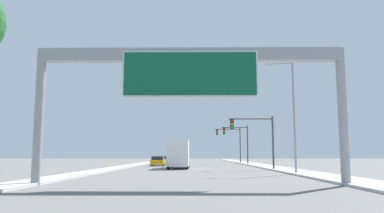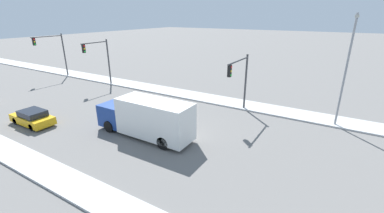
{
  "view_description": "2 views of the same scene",
  "coord_description": "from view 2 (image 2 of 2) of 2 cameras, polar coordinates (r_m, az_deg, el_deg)",
  "views": [
    {
      "loc": [
        0.34,
        -2.04,
        1.63
      ],
      "look_at": [
        0.0,
        26.72,
        5.33
      ],
      "focal_mm": 35.0,
      "sensor_mm": 36.0,
      "label": 1
    },
    {
      "loc": [
        -16.11,
        29.53,
        9.46
      ],
      "look_at": [
        -0.16,
        39.16,
        2.71
      ],
      "focal_mm": 24.0,
      "sensor_mm": 36.0,
      "label": 2
    }
  ],
  "objects": [
    {
      "name": "car_far_left",
      "position": [
        27.23,
        -31.91,
        -2.12
      ],
      "size": [
        1.88,
        4.31,
        1.37
      ],
      "color": "gold",
      "rests_on": "ground"
    },
    {
      "name": "traffic_light_mid_block",
      "position": [
        37.18,
        -19.69,
        10.61
      ],
      "size": [
        4.14,
        0.32,
        6.24
      ],
      "color": "#3D3D3F",
      "rests_on": "ground"
    },
    {
      "name": "traffic_light_near_intersection",
      "position": [
        25.14,
        10.72,
        6.8
      ],
      "size": [
        4.82,
        0.32,
        5.72
      ],
      "color": "#3D3D3F",
      "rests_on": "ground"
    },
    {
      "name": "sidewalk_right",
      "position": [
        40.9,
        -18.39,
        5.61
      ],
      "size": [
        3.0,
        120.0,
        0.15
      ],
      "color": "#B9B9B9",
      "rests_on": "ground"
    },
    {
      "name": "truck_box_primary",
      "position": [
        20.83,
        -10.0,
        -2.5
      ],
      "size": [
        2.4,
        8.58,
        3.2
      ],
      "color": "navy",
      "rests_on": "ground"
    },
    {
      "name": "traffic_light_far_intersection",
      "position": [
        45.18,
        -28.24,
        11.26
      ],
      "size": [
        4.77,
        0.32,
        6.63
      ],
      "color": "#3D3D3F",
      "rests_on": "ground"
    },
    {
      "name": "street_lamp_right",
      "position": [
        24.77,
        31.19,
        7.96
      ],
      "size": [
        2.35,
        0.28,
        9.56
      ],
      "color": "gray",
      "rests_on": "ground"
    }
  ]
}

